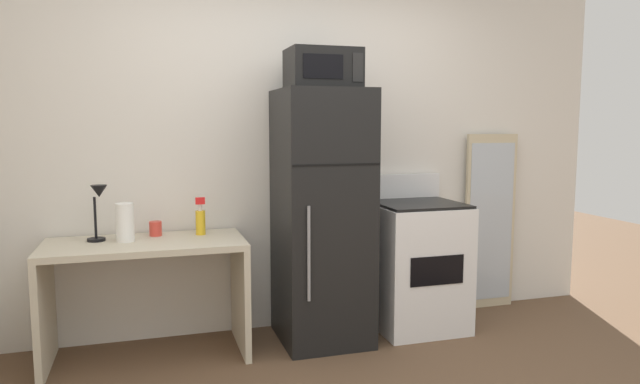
{
  "coord_description": "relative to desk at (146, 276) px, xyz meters",
  "views": [
    {
      "loc": [
        -0.99,
        -2.35,
        1.47
      ],
      "look_at": [
        0.06,
        1.1,
        1.05
      ],
      "focal_mm": 32.14,
      "sensor_mm": 36.0,
      "label": 1
    }
  ],
  "objects": [
    {
      "name": "refrigerator",
      "position": [
        1.15,
        -0.02,
        0.32
      ],
      "size": [
        0.58,
        0.66,
        1.71
      ],
      "color": "black",
      "rests_on": "ground"
    },
    {
      "name": "paper_towel_roll",
      "position": [
        -0.11,
        0.03,
        0.34
      ],
      "size": [
        0.11,
        0.11,
        0.24
      ],
      "primitive_type": "cylinder",
      "color": "white",
      "rests_on": "desk"
    },
    {
      "name": "coffee_mug",
      "position": [
        0.07,
        0.17,
        0.27
      ],
      "size": [
        0.08,
        0.08,
        0.09
      ],
      "primitive_type": "cylinder",
      "color": "#D83F33",
      "rests_on": "desk"
    },
    {
      "name": "oven_range",
      "position": [
        1.88,
        0.01,
        -0.06
      ],
      "size": [
        0.62,
        0.61,
        1.1
      ],
      "color": "white",
      "rests_on": "ground"
    },
    {
      "name": "leaning_mirror",
      "position": [
        2.65,
        0.26,
        0.17
      ],
      "size": [
        0.44,
        0.03,
        1.4
      ],
      "color": "#C6B793",
      "rests_on": "ground"
    },
    {
      "name": "desk_lamp",
      "position": [
        -0.27,
        0.08,
        0.46
      ],
      "size": [
        0.14,
        0.12,
        0.35
      ],
      "color": "black",
      "rests_on": "desk"
    },
    {
      "name": "spray_bottle",
      "position": [
        0.36,
        0.12,
        0.32
      ],
      "size": [
        0.06,
        0.06,
        0.25
      ],
      "color": "yellow",
      "rests_on": "desk"
    },
    {
      "name": "microwave",
      "position": [
        1.15,
        -0.04,
        1.31
      ],
      "size": [
        0.46,
        0.35,
        0.26
      ],
      "color": "black",
      "rests_on": "refrigerator"
    },
    {
      "name": "wall_back_white",
      "position": [
        1.02,
        0.37,
        0.77
      ],
      "size": [
        5.0,
        0.1,
        2.6
      ],
      "primitive_type": "cube",
      "color": "silver",
      "rests_on": "ground"
    },
    {
      "name": "desk",
      "position": [
        0.0,
        0.0,
        0.0
      ],
      "size": [
        1.22,
        0.6,
        0.75
      ],
      "color": "beige",
      "rests_on": "ground"
    }
  ]
}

